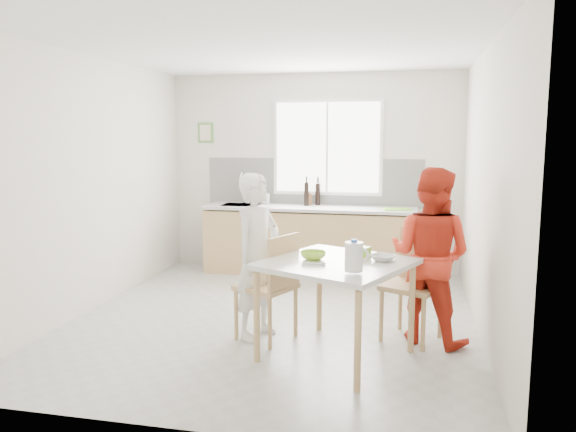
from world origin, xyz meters
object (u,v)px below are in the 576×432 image
Objects in this scene: dining_table at (336,271)px; chair_far at (416,279)px; milk_jug at (354,256)px; wine_bottle_b at (318,194)px; chair_left at (272,282)px; person_red at (430,256)px; wine_bottle_a at (306,194)px; person_white at (258,256)px; bowl_white at (383,258)px; bowl_green at (313,255)px.

chair_far reaches higher than dining_table.
wine_bottle_b reaches higher than milk_jug.
wine_bottle_b reaches higher than chair_left.
person_red reaches higher than chair_left.
chair_left is at bearing 164.42° from milk_jug.
milk_jug is at bearing -73.29° from wine_bottle_a.
person_white is 7.44× the size of bowl_white.
bowl_white is (-0.39, -0.45, 0.06)m from person_red.
bowl_green is at bearing -122.10° from chair_far.
wine_bottle_b is at bearing 102.43° from dining_table.
bowl_white is at bearing 92.54° from milk_jug.
person_white reaches higher than milk_jug.
bowl_green is 0.72× the size of wine_bottle_b.
wine_bottle_a is (-1.56, 2.32, 0.29)m from person_red.
chair_far is 0.65m from bowl_white.
person_white is at bearing 166.60° from milk_jug.
person_red reaches higher than dining_table.
person_red is 7.38× the size of bowl_green.
chair_left is 1.44m from person_red.
chair_left is 0.62× the size of person_red.
chair_left is at bearing -89.18° from wine_bottle_b.
milk_jug is at bearing -47.22° from bowl_green.
dining_table is at bearing -77.57° from wine_bottle_b.
dining_table is at bearing -163.83° from bowl_white.
dining_table is at bearing 139.27° from milk_jug.
person_red is at bearing 125.47° from chair_left.
dining_table is 4.42× the size of wine_bottle_a.
bowl_white is (-0.28, -0.51, 0.29)m from chair_far.
person_white is 4.77× the size of wine_bottle_a.
milk_jug reaches higher than bowl_white.
dining_table is at bearing 59.74° from person_red.
chair_far is 4.94× the size of bowl_white.
bowl_green is (-0.20, 0.03, 0.12)m from dining_table.
chair_far is 2.73m from wine_bottle_a.
dining_table is at bearing -74.56° from wine_bottle_a.
chair_left is 4.81× the size of bowl_white.
wine_bottle_a is at bearing 101.76° from bowl_green.
chair_left is 0.57m from bowl_green.
wine_bottle_a is (-0.79, 2.88, 0.34)m from dining_table.
person_red is at bearing -58.16° from person_white.
chair_left is 4.02× the size of milk_jug.
chair_left is at bearing 156.37° from dining_table.
chair_left is at bearing -141.12° from chair_far.
bowl_green is (0.42, -0.24, 0.32)m from chair_left.
chair_far is at bearing -55.33° from person_white.
milk_jug is at bearing 74.42° from chair_left.
wine_bottle_a reaches higher than chair_left.
bowl_green is (0.57, -0.30, 0.10)m from person_white.
dining_table is 5.75× the size of milk_jug.
person_white is at bearing -90.00° from chair_left.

